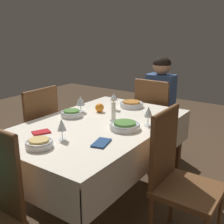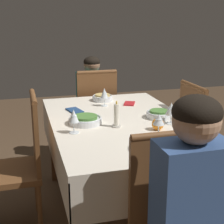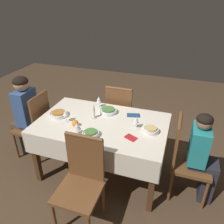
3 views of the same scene
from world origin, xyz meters
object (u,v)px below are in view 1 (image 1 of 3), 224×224
(chair_north, at_px, (178,175))
(wine_glass_south, at_px, (81,101))
(chair_west, at_px, (155,119))
(wine_glass_west, at_px, (114,97))
(chair_south, at_px, (35,134))
(bowl_north, at_px, (125,126))
(person_adult_denim, at_px, (162,103))
(orange_fruit, at_px, (100,108))
(wine_glass_north, at_px, (148,112))
(dining_table, at_px, (98,133))
(wine_glass_east, at_px, (62,125))
(napkin_spare_side, at_px, (101,143))
(bowl_south, at_px, (72,113))
(candle_centerpiece, at_px, (113,112))
(napkin_red_folded, at_px, (41,132))
(bowl_west, at_px, (132,104))
(bowl_east, at_px, (39,143))

(chair_north, xyz_separation_m, wine_glass_south, (-0.19, -1.02, 0.33))
(chair_west, height_order, wine_glass_west, chair_west)
(chair_west, relative_size, chair_south, 1.00)
(chair_north, height_order, bowl_north, chair_north)
(chair_south, distance_m, person_adult_denim, 1.41)
(person_adult_denim, height_order, orange_fruit, person_adult_denim)
(chair_west, distance_m, wine_glass_north, 0.94)
(dining_table, xyz_separation_m, chair_south, (0.05, -0.70, -0.14))
(chair_south, relative_size, wine_glass_east, 6.53)
(napkin_spare_side, bearing_deg, wine_glass_north, 170.39)
(napkin_spare_side, bearing_deg, orange_fruit, -142.00)
(wine_glass_west, bearing_deg, bowl_north, 43.06)
(chair_west, distance_m, bowl_north, 1.04)
(chair_west, bearing_deg, bowl_south, 72.06)
(dining_table, bearing_deg, candle_centerpiece, 153.05)
(wine_glass_west, height_order, napkin_spare_side, wine_glass_west)
(orange_fruit, xyz_separation_m, napkin_red_folded, (0.67, -0.02, -0.03))
(chair_north, height_order, orange_fruit, chair_north)
(chair_north, height_order, napkin_spare_side, chair_north)
(person_adult_denim, relative_size, napkin_spare_side, 6.80)
(bowl_west, xyz_separation_m, candle_centerpiece, (0.44, 0.09, 0.04))
(bowl_north, relative_size, napkin_spare_side, 1.31)
(wine_glass_south, bearing_deg, bowl_east, 21.72)
(chair_south, xyz_separation_m, candle_centerpiece, (-0.18, 0.77, 0.30))
(wine_glass_east, relative_size, candle_centerpiece, 0.83)
(wine_glass_west, xyz_separation_m, wine_glass_east, (0.81, 0.13, -0.01))
(wine_glass_south, bearing_deg, candle_centerpiece, 85.44)
(bowl_south, height_order, orange_fruit, orange_fruit)
(bowl_west, xyz_separation_m, bowl_east, (1.15, 0.01, 0.00))
(napkin_red_folded, bearing_deg, wine_glass_west, 174.23)
(candle_centerpiece, height_order, napkin_red_folded, candle_centerpiece)
(wine_glass_west, bearing_deg, napkin_red_folded, -5.77)
(wine_glass_east, xyz_separation_m, bowl_north, (-0.42, 0.24, -0.07))
(dining_table, height_order, bowl_east, bowl_east)
(napkin_red_folded, xyz_separation_m, napkin_spare_side, (-0.09, 0.47, 0.00))
(bowl_west, bearing_deg, candle_centerpiece, 11.45)
(person_adult_denim, xyz_separation_m, orange_fruit, (0.89, -0.20, 0.12))
(bowl_west, relative_size, wine_glass_north, 1.46)
(dining_table, height_order, chair_north, chair_north)
(bowl_east, relative_size, napkin_red_folded, 1.19)
(wine_glass_east, distance_m, napkin_red_folded, 0.23)
(bowl_east, bearing_deg, candle_centerpiece, 173.63)
(wine_glass_south, distance_m, napkin_spare_side, 0.76)
(bowl_south, bearing_deg, chair_south, -80.89)
(chair_west, distance_m, candle_centerpiece, 0.91)
(chair_west, height_order, bowl_east, chair_west)
(chair_north, xyz_separation_m, wine_glass_east, (0.38, -0.69, 0.33))
(wine_glass_east, relative_size, orange_fruit, 1.88)
(wine_glass_west, bearing_deg, bowl_east, 6.00)
(chair_north, relative_size, wine_glass_north, 6.29)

